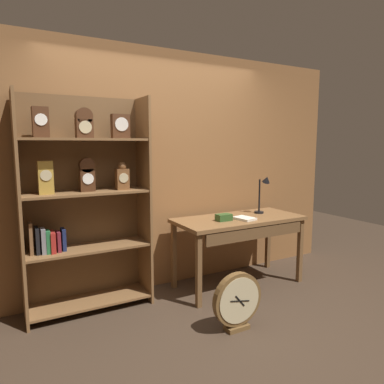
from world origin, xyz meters
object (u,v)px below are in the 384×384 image
workbench (240,226)px  round_clock_large (237,301)px  bookshelf (83,202)px  toolbox_small (224,217)px  desk_lamp (264,190)px  open_repair_manual (245,218)px

workbench → round_clock_large: workbench is taller
bookshelf → round_clock_large: size_ratio=4.01×
round_clock_large → toolbox_small: bearing=64.5°
desk_lamp → open_repair_manual: 0.51m
bookshelf → toolbox_small: bearing=-11.8°
workbench → toolbox_small: toolbox_small is taller
bookshelf → open_repair_manual: (1.62, -0.35, -0.26)m
bookshelf → open_repair_manual: bearing=-12.3°
desk_lamp → round_clock_large: size_ratio=0.89×
desk_lamp → toolbox_small: desk_lamp is taller
bookshelf → desk_lamp: bookshelf is taller
toolbox_small → open_repair_manual: toolbox_small is taller
desk_lamp → workbench: bearing=-167.6°
workbench → open_repair_manual: open_repair_manual is taller
workbench → desk_lamp: size_ratio=3.20×
bookshelf → desk_lamp: (2.03, -0.18, 0.00)m
open_repair_manual → workbench: bearing=71.6°
desk_lamp → open_repair_manual: desk_lamp is taller
workbench → desk_lamp: bearing=12.4°
open_repair_manual → round_clock_large: open_repair_manual is taller
bookshelf → workbench: bearing=-9.2°
workbench → desk_lamp: 0.54m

